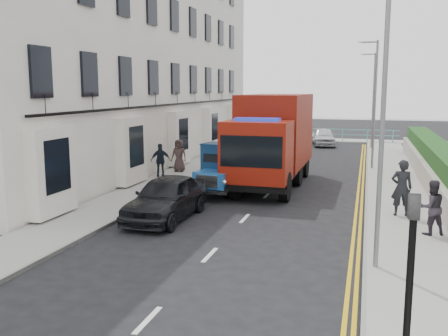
% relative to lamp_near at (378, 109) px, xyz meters
% --- Properties ---
extents(ground, '(120.00, 120.00, 0.00)m').
position_rel_lamp_near_xyz_m(ground, '(-4.18, 2.00, -4.00)').
color(ground, black).
rests_on(ground, ground).
extents(pavement_west, '(2.40, 38.00, 0.12)m').
position_rel_lamp_near_xyz_m(pavement_west, '(-9.38, 11.00, -3.94)').
color(pavement_west, gray).
rests_on(pavement_west, ground).
extents(pavement_east, '(2.60, 38.00, 0.12)m').
position_rel_lamp_near_xyz_m(pavement_east, '(1.12, 11.00, -3.94)').
color(pavement_east, gray).
rests_on(pavement_east, ground).
extents(promenade, '(30.00, 2.50, 0.12)m').
position_rel_lamp_near_xyz_m(promenade, '(-4.18, 31.00, -3.94)').
color(promenade, gray).
rests_on(promenade, ground).
extents(sea_plane, '(120.00, 120.00, 0.00)m').
position_rel_lamp_near_xyz_m(sea_plane, '(-4.18, 62.00, -4.00)').
color(sea_plane, '#4E5D6A').
rests_on(sea_plane, ground).
extents(terrace_west, '(6.31, 30.20, 14.25)m').
position_rel_lamp_near_xyz_m(terrace_west, '(-13.65, 15.00, 3.17)').
color(terrace_west, white).
rests_on(terrace_west, ground).
extents(garden_east, '(1.45, 28.00, 1.75)m').
position_rel_lamp_near_xyz_m(garden_east, '(3.03, 11.00, -3.10)').
color(garden_east, '#B2AD9E').
rests_on(garden_east, ground).
extents(seafront_railing, '(13.00, 0.08, 1.11)m').
position_rel_lamp_near_xyz_m(seafront_railing, '(-4.18, 30.20, -3.42)').
color(seafront_railing, '#59B2A5').
rests_on(seafront_railing, ground).
extents(lamp_near, '(1.23, 0.18, 7.00)m').
position_rel_lamp_near_xyz_m(lamp_near, '(0.00, 0.00, 0.00)').
color(lamp_near, slate).
rests_on(lamp_near, ground).
extents(lamp_mid, '(1.23, 0.18, 7.00)m').
position_rel_lamp_near_xyz_m(lamp_mid, '(0.00, 16.00, 0.00)').
color(lamp_mid, slate).
rests_on(lamp_mid, ground).
extents(lamp_far, '(1.23, 0.18, 7.00)m').
position_rel_lamp_near_xyz_m(lamp_far, '(0.00, 26.00, 0.00)').
color(lamp_far, slate).
rests_on(lamp_far, ground).
extents(traffic_signal, '(0.16, 0.20, 3.10)m').
position_rel_lamp_near_xyz_m(traffic_signal, '(0.42, -5.50, -1.92)').
color(traffic_signal, black).
rests_on(traffic_signal, ground).
extents(bedford_lorry, '(2.52, 4.78, 2.16)m').
position_rel_lamp_near_xyz_m(bedford_lorry, '(-5.85, 7.60, -3.00)').
color(bedford_lorry, black).
rests_on(bedford_lorry, ground).
extents(red_lorry, '(2.80, 8.02, 4.18)m').
position_rel_lamp_near_xyz_m(red_lorry, '(-4.39, 10.18, -1.77)').
color(red_lorry, black).
rests_on(red_lorry, ground).
extents(parked_car_front, '(1.88, 4.47, 1.51)m').
position_rel_lamp_near_xyz_m(parked_car_front, '(-6.78, 3.21, -3.24)').
color(parked_car_front, black).
rests_on(parked_car_front, ground).
extents(parked_car_mid, '(1.67, 4.47, 1.46)m').
position_rel_lamp_near_xyz_m(parked_car_mid, '(-6.78, 11.71, -3.27)').
color(parked_car_mid, '#5EB1CB').
rests_on(parked_car_mid, ground).
extents(parked_car_rear, '(1.80, 4.29, 1.24)m').
position_rel_lamp_near_xyz_m(parked_car_rear, '(-7.62, 18.36, -3.38)').
color(parked_car_rear, silver).
rests_on(parked_car_rear, ground).
extents(seafront_car_left, '(2.93, 5.55, 1.49)m').
position_rel_lamp_near_xyz_m(seafront_car_left, '(-6.42, 26.93, -3.25)').
color(seafront_car_left, black).
rests_on(seafront_car_left, ground).
extents(seafront_car_right, '(2.33, 4.33, 1.40)m').
position_rel_lamp_near_xyz_m(seafront_car_right, '(-3.51, 27.41, -3.30)').
color(seafront_car_right, silver).
rests_on(seafront_car_right, ground).
extents(pedestrian_east_near, '(0.75, 0.53, 1.95)m').
position_rel_lamp_near_xyz_m(pedestrian_east_near, '(1.01, 5.43, -2.90)').
color(pedestrian_east_near, black).
rests_on(pedestrian_east_near, pavement_east).
extents(pedestrian_east_far, '(0.98, 0.88, 1.66)m').
position_rel_lamp_near_xyz_m(pedestrian_east_far, '(1.73, 3.31, -3.05)').
color(pedestrian_east_far, '#302A34').
rests_on(pedestrian_east_far, pavement_east).
extents(pedestrian_west_near, '(1.05, 0.82, 1.66)m').
position_rel_lamp_near_xyz_m(pedestrian_west_near, '(-9.98, 10.21, -3.05)').
color(pedestrian_west_near, black).
rests_on(pedestrian_west_near, pavement_west).
extents(pedestrian_west_far, '(0.85, 0.57, 1.72)m').
position_rel_lamp_near_xyz_m(pedestrian_west_far, '(-9.69, 11.98, -3.02)').
color(pedestrian_west_far, '#3A2B29').
rests_on(pedestrian_west_far, pavement_west).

